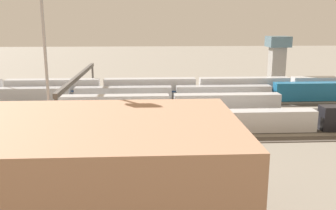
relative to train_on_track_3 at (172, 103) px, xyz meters
name	(u,v)px	position (x,y,z in m)	size (l,w,h in m)	color
ground_plane	(136,116)	(7.60, 2.50, -2.02)	(400.00, 400.00, 0.00)	gray
track_bed_0	(138,98)	(7.60, -15.00, -1.96)	(140.00, 2.80, 0.12)	#4C443D
track_bed_1	(137,102)	(7.60, -10.00, -1.96)	(140.00, 2.80, 0.12)	#3D3833
track_bed_2	(137,107)	(7.60, -5.00, -1.96)	(140.00, 2.80, 0.12)	#3D3833
track_bed_3	(136,112)	(7.60, 0.00, -1.96)	(140.00, 2.80, 0.12)	#3D3833
track_bed_4	(136,118)	(7.60, 5.00, -1.96)	(140.00, 2.80, 0.12)	#4C443D
track_bed_5	(135,125)	(7.60, 10.00, -1.96)	(140.00, 2.80, 0.12)	#3D3833
track_bed_6	(134,133)	(7.60, 15.00, -1.96)	(140.00, 2.80, 0.12)	#3D3833
track_bed_7	(133,142)	(7.60, 20.00, -1.96)	(140.00, 2.80, 0.12)	#4C443D
train_on_track_3	(172,103)	(0.00, 0.00, 0.00)	(47.20, 3.00, 3.80)	silver
train_on_track_0	(150,88)	(4.51, -15.00, 0.58)	(119.80, 3.06, 5.00)	silver
train_on_track_1	(118,94)	(12.28, -10.00, 0.06)	(114.80, 3.00, 4.40)	#1E6B9E
train_on_track_6	(107,123)	(12.26, 15.00, 0.06)	(114.80, 3.00, 4.40)	black
light_mast_1	(44,34)	(19.93, 22.99, 15.59)	(2.80, 0.70, 27.72)	#9EA0A5
signal_gantry	(79,80)	(19.08, 2.50, 5.71)	(0.70, 40.00, 8.80)	#4C4742
control_tower	(277,58)	(-32.11, -27.08, 6.66)	(6.00, 6.00, 14.97)	gray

